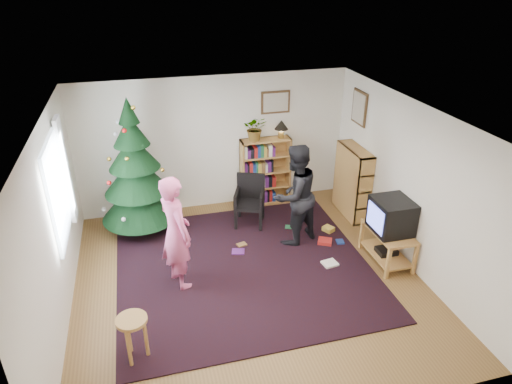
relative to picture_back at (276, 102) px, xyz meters
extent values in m
plane|color=brown|center=(-1.15, -2.48, -1.95)|extent=(5.00, 5.00, 0.00)
plane|color=white|center=(-1.15, -2.48, 0.55)|extent=(5.00, 5.00, 0.00)
cube|color=silver|center=(-1.15, 0.02, -0.70)|extent=(5.00, 0.02, 2.50)
cube|color=silver|center=(-1.15, -4.97, -0.70)|extent=(5.00, 0.02, 2.50)
cube|color=silver|center=(-3.65, -2.48, -0.70)|extent=(0.02, 5.00, 2.50)
cube|color=silver|center=(1.35, -2.48, -0.70)|extent=(0.02, 5.00, 2.50)
cube|color=black|center=(-1.15, -2.17, -1.94)|extent=(3.80, 3.60, 0.02)
cube|color=silver|center=(-3.62, -1.88, -0.45)|extent=(0.04, 1.20, 1.40)
cube|color=white|center=(-3.58, -1.18, -0.45)|extent=(0.06, 0.35, 1.60)
cube|color=#4C3319|center=(0.00, 0.00, 0.00)|extent=(0.55, 0.03, 0.42)
cube|color=beige|center=(0.00, 0.00, 0.00)|extent=(0.47, 0.01, 0.34)
cube|color=#4C3319|center=(1.33, -0.73, 0.00)|extent=(0.03, 0.50, 0.60)
cube|color=beige|center=(1.33, -0.73, 0.00)|extent=(0.01, 0.42, 0.52)
cylinder|color=#3F2816|center=(-2.61, -0.58, -1.82)|extent=(0.13, 0.13, 0.25)
cone|color=black|center=(-2.61, -0.58, -1.33)|extent=(1.31, 1.31, 0.74)
cone|color=black|center=(-2.61, -0.58, -0.88)|extent=(1.10, 1.10, 0.65)
cone|color=black|center=(-2.61, -0.58, -0.48)|extent=(0.84, 0.84, 0.58)
cone|color=black|center=(-2.61, -0.58, -0.11)|extent=(0.59, 0.59, 0.51)
cone|color=black|center=(-2.61, -0.58, 0.21)|extent=(0.34, 0.34, 0.42)
cube|color=#AF813E|center=(-0.22, -0.14, -1.30)|extent=(0.95, 0.30, 1.30)
cube|color=#AF813E|center=(-0.22, -0.14, -0.66)|extent=(0.95, 0.30, 0.03)
cube|color=#AF813E|center=(1.19, -1.00, -1.30)|extent=(0.30, 0.95, 1.30)
cube|color=#AF813E|center=(1.19, -1.00, -0.66)|extent=(0.30, 0.95, 0.03)
cube|color=#AF813E|center=(1.07, -2.57, -1.42)|extent=(0.51, 0.91, 0.04)
cube|color=#AF813E|center=(0.85, -2.99, -1.69)|extent=(0.05, 0.05, 0.51)
cube|color=#AF813E|center=(1.29, -2.99, -1.69)|extent=(0.05, 0.05, 0.51)
cube|color=#AF813E|center=(0.85, -2.14, -1.69)|extent=(0.05, 0.05, 0.51)
cube|color=#AF813E|center=(1.29, -2.14, -1.69)|extent=(0.05, 0.05, 0.51)
cube|color=#AF813E|center=(1.07, -2.57, -1.83)|extent=(0.47, 0.87, 0.03)
cube|color=black|center=(1.07, -2.57, -1.77)|extent=(0.30, 0.25, 0.08)
cube|color=black|center=(1.07, -2.57, -1.14)|extent=(0.54, 0.59, 0.52)
cube|color=#5D6DFD|center=(0.79, -2.57, -1.14)|extent=(0.01, 0.46, 0.37)
cube|color=black|center=(-0.74, -0.93, -1.54)|extent=(0.64, 0.64, 0.05)
cube|color=black|center=(-0.74, -0.70, -1.29)|extent=(0.48, 0.23, 0.50)
cube|color=black|center=(-0.96, -1.15, -1.75)|extent=(0.06, 0.06, 0.41)
cube|color=black|center=(-0.52, -1.15, -1.75)|extent=(0.06, 0.06, 0.41)
cube|color=black|center=(-0.96, -0.71, -1.75)|extent=(0.06, 0.06, 0.41)
cube|color=black|center=(-0.52, -0.71, -1.75)|extent=(0.06, 0.06, 0.41)
cylinder|color=#AF813E|center=(-2.81, -3.61, -1.37)|extent=(0.36, 0.36, 0.04)
cylinder|color=#AF813E|center=(-2.67, -3.61, -1.67)|extent=(0.04, 0.04, 0.56)
cylinder|color=#AF813E|center=(-2.87, -3.50, -1.67)|extent=(0.04, 0.04, 0.56)
cylinder|color=#AF813E|center=(-2.87, -3.73, -1.67)|extent=(0.04, 0.04, 0.56)
imported|color=#D05384|center=(-2.14, -2.30, -1.09)|extent=(0.62, 0.74, 1.72)
imported|color=black|center=(-0.15, -1.64, -1.09)|extent=(1.03, 0.94, 1.72)
imported|color=gray|center=(-0.42, -0.14, -0.42)|extent=(0.48, 0.44, 0.46)
cylinder|color=#A57F33|center=(0.08, -0.14, -0.60)|extent=(0.11, 0.11, 0.11)
sphere|color=#FFD88C|center=(0.08, -0.14, -0.48)|extent=(0.11, 0.11, 0.11)
cone|color=black|center=(0.08, -0.14, -0.39)|extent=(0.26, 0.26, 0.17)
cube|color=#A51E19|center=(0.33, -1.88, -1.91)|extent=(0.20, 0.20, 0.08)
cube|color=navy|center=(0.58, -1.93, -1.91)|extent=(0.20, 0.20, 0.08)
cube|color=#1E592D|center=(-0.08, -1.25, -1.91)|extent=(0.20, 0.20, 0.08)
cube|color=gold|center=(0.53, -1.54, -1.91)|extent=(0.20, 0.20, 0.08)
cube|color=brown|center=(-1.04, -1.59, -1.91)|extent=(0.20, 0.20, 0.08)
cube|color=beige|center=(0.16, -2.47, -1.91)|extent=(0.20, 0.20, 0.08)
cube|color=#4C1959|center=(-1.14, -1.77, -1.91)|extent=(0.20, 0.20, 0.08)
camera|label=1|loc=(-2.46, -7.83, 2.26)|focal=32.00mm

